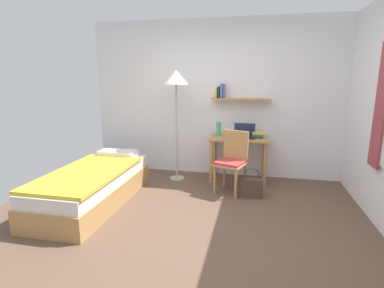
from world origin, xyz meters
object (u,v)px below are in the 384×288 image
(standing_lamp, at_px, (176,84))
(laptop, at_px, (244,134))
(desk, at_px, (239,146))
(bed, at_px, (94,185))
(book_stack, at_px, (257,135))
(water_bottle, at_px, (219,129))
(handbag, at_px, (251,187))
(desk_chair, at_px, (232,159))

(standing_lamp, bearing_deg, laptop, 6.99)
(standing_lamp, bearing_deg, desk, 7.67)
(bed, height_order, book_stack, book_stack)
(water_bottle, relative_size, handbag, 0.53)
(bed, xyz_separation_m, book_stack, (2.13, 1.33, 0.53))
(desk, relative_size, book_stack, 4.15)
(desk_chair, height_order, laptop, laptop)
(book_stack, bearing_deg, standing_lamp, -172.41)
(desk, bearing_deg, laptop, -1.51)
(standing_lamp, relative_size, water_bottle, 7.86)
(desk_chair, distance_m, handbag, 0.48)
(standing_lamp, height_order, laptop, standing_lamp)
(book_stack, bearing_deg, desk, -172.71)
(standing_lamp, xyz_separation_m, handbag, (1.23, -0.53, -1.42))
(bed, xyz_separation_m, handbag, (2.08, 0.64, -0.09))
(desk_chair, bearing_deg, bed, -155.62)
(desk, bearing_deg, bed, -144.87)
(bed, relative_size, handbag, 4.62)
(handbag, bearing_deg, book_stack, 85.99)
(laptop, xyz_separation_m, water_bottle, (-0.42, 0.08, 0.06))
(bed, bearing_deg, handbag, 17.10)
(water_bottle, distance_m, book_stack, 0.63)
(laptop, relative_size, book_stack, 1.51)
(water_bottle, height_order, book_stack, water_bottle)
(bed, bearing_deg, desk_chair, 24.38)
(desk_chair, bearing_deg, standing_lamp, 159.07)
(bed, relative_size, desk_chair, 2.20)
(desk_chair, xyz_separation_m, water_bottle, (-0.28, 0.57, 0.35))
(desk_chair, xyz_separation_m, book_stack, (0.34, 0.53, 0.28))
(handbag, bearing_deg, laptop, 102.91)
(handbag, bearing_deg, desk, 109.29)
(water_bottle, bearing_deg, handbag, -52.24)
(bed, bearing_deg, book_stack, 32.13)
(desk, relative_size, desk_chair, 1.02)
(bed, distance_m, desk, 2.28)
(bed, distance_m, laptop, 2.38)
(laptop, bearing_deg, handbag, -77.09)
(desk, xyz_separation_m, desk_chair, (-0.06, -0.49, -0.09))
(desk_chair, bearing_deg, laptop, 73.55)
(standing_lamp, distance_m, water_bottle, 1.00)
(water_bottle, bearing_deg, desk_chair, -64.11)
(laptop, relative_size, handbag, 0.78)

